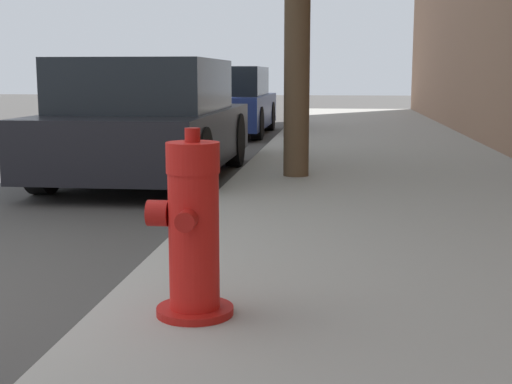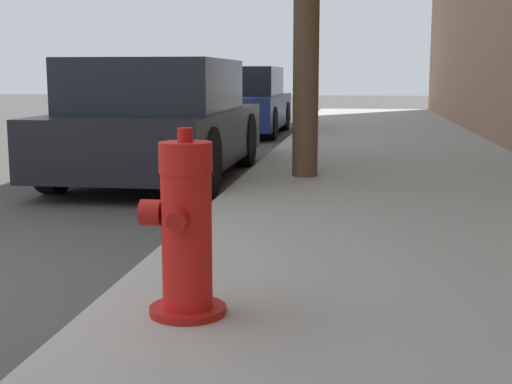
# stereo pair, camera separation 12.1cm
# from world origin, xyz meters

# --- Properties ---
(sidewalk_slab) EXTENTS (3.38, 40.00, 0.14)m
(sidewalk_slab) POSITION_xyz_m (3.30, 0.00, 0.07)
(sidewalk_slab) COLOR #99968E
(sidewalk_slab) RESTS_ON ground_plane
(fire_hydrant) EXTENTS (0.39, 0.39, 0.85)m
(fire_hydrant) POSITION_xyz_m (2.09, -0.24, 0.52)
(fire_hydrant) COLOR #A91511
(fire_hydrant) RESTS_ON sidewalk_slab
(parked_car_near) EXTENTS (1.82, 4.03, 1.39)m
(parked_car_near) POSITION_xyz_m (0.53, 4.85, 0.68)
(parked_car_near) COLOR black
(parked_car_near) RESTS_ON ground_plane
(parked_car_mid) EXTENTS (1.89, 3.83, 1.37)m
(parked_car_mid) POSITION_xyz_m (0.35, 11.19, 0.66)
(parked_car_mid) COLOR navy
(parked_car_mid) RESTS_ON ground_plane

